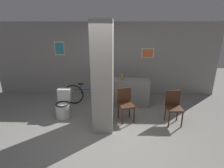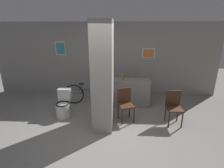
# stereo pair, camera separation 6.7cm
# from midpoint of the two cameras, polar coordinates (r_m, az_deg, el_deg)

# --- Properties ---
(ground_plane) EXTENTS (14.00, 14.00, 0.00)m
(ground_plane) POSITION_cam_midpoint_polar(r_m,az_deg,el_deg) (4.37, -4.93, -15.82)
(ground_plane) COLOR gray
(wall_back) EXTENTS (8.00, 0.09, 2.60)m
(wall_back) POSITION_cam_midpoint_polar(r_m,az_deg,el_deg) (6.33, -2.60, 7.95)
(wall_back) COLOR gray
(wall_back) RESTS_ON ground_plane
(pillar_center) EXTENTS (0.51, 1.05, 2.60)m
(pillar_center) POSITION_cam_midpoint_polar(r_m,az_deg,el_deg) (4.28, -3.30, 2.78)
(pillar_center) COLOR gray
(pillar_center) RESTS_ON ground_plane
(counter_shelf) EXTENTS (1.40, 0.44, 0.86)m
(counter_shelf) POSITION_cam_midpoint_polar(r_m,az_deg,el_deg) (5.61, 4.49, -2.74)
(counter_shelf) COLOR gray
(counter_shelf) RESTS_ON ground_plane
(toilet) EXTENTS (0.40, 0.56, 0.75)m
(toilet) POSITION_cam_midpoint_polar(r_m,az_deg,el_deg) (5.17, -15.94, -6.84)
(toilet) COLOR silver
(toilet) RESTS_ON ground_plane
(chair_near_pillar) EXTENTS (0.48, 0.48, 0.88)m
(chair_near_pillar) POSITION_cam_midpoint_polar(r_m,az_deg,el_deg) (4.72, 4.01, -6.14)
(chair_near_pillar) COLOR #422616
(chair_near_pillar) RESTS_ON ground_plane
(chair_by_doorway) EXTENTS (0.40, 0.40, 0.88)m
(chair_by_doorway) POSITION_cam_midpoint_polar(r_m,az_deg,el_deg) (4.82, 19.10, -6.69)
(chair_by_doorway) COLOR #422616
(chair_by_doorway) RESTS_ON ground_plane
(bicycle) EXTENTS (1.68, 0.42, 0.71)m
(bicycle) POSITION_cam_midpoint_polar(r_m,az_deg,el_deg) (5.74, -7.77, -3.29)
(bicycle) COLOR black
(bicycle) RESTS_ON ground_plane
(bottle_tall) EXTENTS (0.08, 0.08, 0.28)m
(bottle_tall) POSITION_cam_midpoint_polar(r_m,az_deg,el_deg) (5.37, 2.89, 2.27)
(bottle_tall) COLOR olive
(bottle_tall) RESTS_ON counter_shelf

